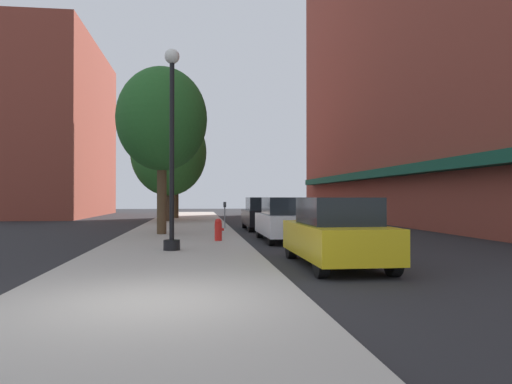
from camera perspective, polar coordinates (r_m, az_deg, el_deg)
ground_plane at (r=25.61m, az=0.51°, el=-4.35°), size 90.00×90.00×0.00m
sidewalk_slab at (r=26.40m, az=-8.44°, el=-4.10°), size 4.80×50.00×0.12m
building_right_brick at (r=34.29m, az=18.98°, el=17.23°), size 6.80×40.00×24.36m
building_far_background at (r=46.22m, az=-21.70°, el=6.64°), size 6.80×18.00×14.97m
lamppost at (r=14.41m, az=-9.89°, el=5.51°), size 0.48×0.48×5.90m
fire_hydrant at (r=17.29m, az=-4.46°, el=-4.42°), size 0.33×0.26×0.79m
parking_meter_near at (r=24.14m, az=-3.70°, el=-2.32°), size 0.14×0.09×1.31m
tree_near at (r=32.19m, az=-10.25°, el=4.60°), size 4.92×4.92×7.31m
tree_mid at (r=36.68m, az=-9.42°, el=4.56°), size 3.77×3.77×7.05m
tree_far at (r=20.99m, az=-11.03°, el=8.39°), size 3.81×3.81×7.04m
car_yellow at (r=11.81m, az=9.42°, el=-4.78°), size 1.80×4.30×1.66m
car_white at (r=18.31m, az=3.50°, el=-3.30°), size 1.80×4.30×1.66m
car_black at (r=24.62m, az=0.80°, el=-2.62°), size 1.80×4.30×1.66m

